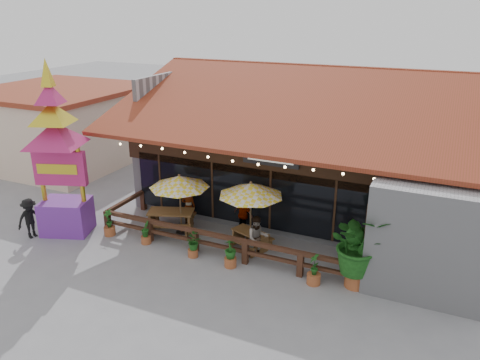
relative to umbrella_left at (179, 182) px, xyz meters
The scene contains 19 objects.
ground 4.39m from the umbrella_left, ahead, with size 100.00×100.00×0.00m, color gray.
restaurant_building 7.24m from the umbrella_left, 56.23° to the left, with size 15.50×14.73×6.09m.
patio_railing 2.34m from the umbrella_left, 29.76° to the right, with size 10.00×2.60×0.92m.
neighbor_building 12.47m from the umbrella_left, 154.32° to the left, with size 8.40×8.40×4.22m.
umbrella_left is the anchor object (origin of this frame).
umbrella_right 2.90m from the umbrella_left, ahead, with size 2.42×2.42×2.57m.
picnic_table_left 1.67m from the umbrella_left, behind, with size 2.20×2.06×0.86m.
picnic_table_right 3.43m from the umbrella_left, ahead, with size 1.71×1.59×0.67m.
thai_sign_tower 4.85m from the umbrella_left, 157.12° to the right, with size 3.45×3.45×7.30m.
tropical_plant 7.16m from the umbrella_left, ahead, with size 2.39×2.27×2.58m.
diner_a 1.67m from the umbrella_left, 100.99° to the left, with size 0.56×0.37×1.54m, color #321D10.
diner_b 3.81m from the umbrella_left, ahead, with size 0.79×0.61×1.62m, color #321D10.
diner_c 2.84m from the umbrella_left, 27.03° to the left, with size 0.90×0.37×1.53m, color #321D10.
pedestrian 5.96m from the umbrella_left, 152.08° to the right, with size 1.04×0.60×1.61m, color black.
planter_a 3.31m from the umbrella_left, 152.05° to the right, with size 0.44×0.44×1.08m.
planter_b 2.32m from the umbrella_left, 120.72° to the right, with size 0.38×0.39×0.93m.
planter_c 2.59m from the umbrella_left, 46.91° to the right, with size 0.69×0.65×0.90m.
planter_d 3.66m from the umbrella_left, 27.67° to the right, with size 0.51×0.51×1.04m.
planter_e 6.20m from the umbrella_left, 13.24° to the right, with size 0.45×0.45×1.10m.
Camera 1 is at (5.31, -13.69, 8.43)m, focal length 35.00 mm.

